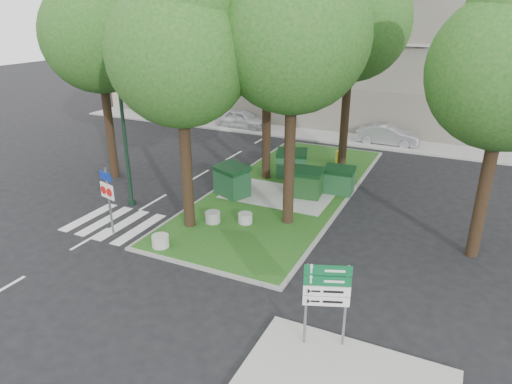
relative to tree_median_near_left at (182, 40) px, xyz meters
The scene contains 24 objects.
ground 7.88m from the tree_median_near_left, 61.12° to the right, with size 120.00×120.00×0.00m, color black.
median_island 9.27m from the tree_median_near_left, 70.64° to the left, with size 6.00×16.00×0.12m, color #194915.
median_kerb 9.28m from the tree_median_near_left, 70.64° to the left, with size 6.30×16.30×0.10m, color gray.
building_sidewalk 17.57m from the tree_median_near_left, 84.94° to the left, with size 42.00×3.00×0.12m, color #999993.
zebra_crossing 7.75m from the tree_median_near_left, 155.64° to the right, with size 5.00×3.00×0.01m, color silver.
apartment_building 23.49m from the tree_median_near_left, 86.55° to the left, with size 41.00×12.00×16.00m, color #BDB38E.
tree_median_near_left is the anchor object (origin of this frame).
tree_median_near_right 4.09m from the tree_median_near_left, 29.74° to the left, with size 5.60×5.60×11.46m.
tree_median_mid 6.53m from the tree_median_near_left, 85.60° to the left, with size 4.80×4.80×9.99m.
tree_median_far 10.24m from the tree_median_near_left, 68.72° to the left, with size 5.80×5.80×11.93m.
tree_street_left 7.83m from the tree_median_near_left, 153.43° to the left, with size 5.40×5.40×11.00m.
dumpster_a 7.40m from the tree_median_near_left, 91.15° to the left, with size 1.93×1.68×1.50m.
dumpster_b 9.84m from the tree_median_near_left, 78.05° to the left, with size 1.80×1.49×1.45m.
dumpster_c 8.75m from the tree_median_near_left, 57.46° to the left, with size 1.59×1.20×1.39m.
dumpster_d 9.94m from the tree_median_near_left, 53.71° to the left, with size 1.45×1.05×1.30m.
bollard_left 7.27m from the tree_median_near_left, 91.98° to the right, with size 0.63×0.63×0.45m, color #ADADA7.
bollard_right 7.32m from the tree_median_near_left, 30.43° to the left, with size 0.58×0.58×0.42m, color #9B9B96.
bollard_mid 7.03m from the tree_median_near_left, 43.14° to the left, with size 0.63×0.63×0.45m, color gray.
litter_bin 12.81m from the tree_median_near_left, 72.60° to the left, with size 0.42×0.42×0.74m, color yellow.
street_lamp 5.17m from the tree_median_near_left, 167.37° to the left, with size 0.50×0.50×6.31m.
traffic_sign_pole 6.38m from the tree_median_near_left, 145.46° to the right, with size 0.81×0.26×2.76m.
directional_sign 10.07m from the tree_median_near_left, 33.08° to the right, with size 1.12×0.46×2.38m.
car_white 18.04m from the tree_median_near_left, 109.84° to the left, with size 1.65×4.10×1.40m, color silver.
car_silver 17.90m from the tree_median_near_left, 72.71° to the left, with size 1.40×4.02×1.32m, color gray.
Camera 1 is at (8.12, -11.53, 8.34)m, focal length 32.00 mm.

